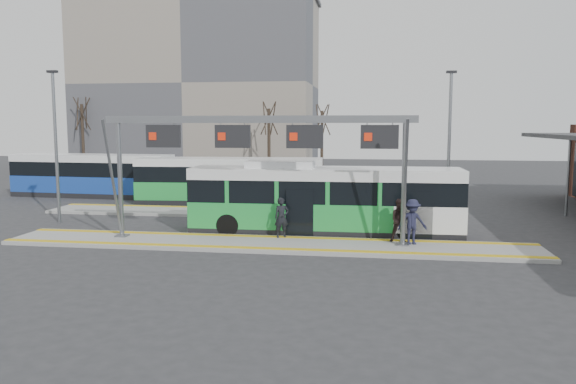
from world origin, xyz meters
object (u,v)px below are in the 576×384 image
object	(u,v)px
passenger_b	(400,221)
gantry	(260,141)
hero_bus	(324,201)
passenger_c	(412,222)
passenger_a	(282,218)

from	to	relation	value
passenger_b	gantry	bearing A→B (deg)	-177.65
hero_bus	passenger_c	world-z (taller)	hero_bus
passenger_b	hero_bus	bearing A→B (deg)	144.78
hero_bus	passenger_a	xyz separation A→B (m)	(-1.66, -1.82, -0.52)
gantry	passenger_c	distance (m)	7.01
gantry	passenger_c	size ratio (longest dim) A/B	7.05
passenger_c	gantry	bearing A→B (deg)	169.00
passenger_c	hero_bus	bearing A→B (deg)	134.23
passenger_b	passenger_c	xyz separation A→B (m)	(0.45, -0.36, 0.02)
hero_bus	passenger_b	size ratio (longest dim) A/B	6.80
gantry	passenger_c	bearing A→B (deg)	2.42
passenger_a	passenger_c	distance (m)	5.49
passenger_b	passenger_c	bearing A→B (deg)	-42.57
passenger_c	passenger_b	bearing A→B (deg)	127.82
passenger_c	passenger_a	bearing A→B (deg)	160.49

